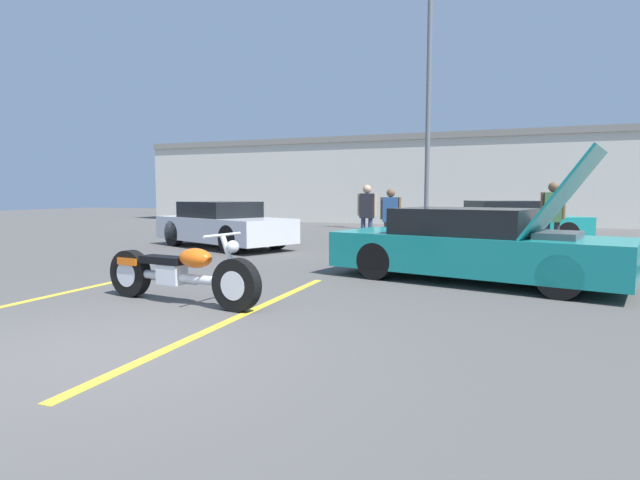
{
  "coord_description": "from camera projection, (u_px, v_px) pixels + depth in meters",
  "views": [
    {
      "loc": [
        3.48,
        -3.48,
        1.46
      ],
      "look_at": [
        0.96,
        3.26,
        0.8
      ],
      "focal_mm": 28.0,
      "sensor_mm": 36.0,
      "label": 1
    }
  ],
  "objects": [
    {
      "name": "ground_plane",
      "position": [
        98.0,
        353.0,
        4.59
      ],
      "size": [
        80.0,
        80.0,
        0.0
      ],
      "primitive_type": "plane",
      "color": "#514F4C"
    },
    {
      "name": "parking_stripe_foreground",
      "position": [
        44.0,
        297.0,
        7.07
      ],
      "size": [
        0.12,
        5.4,
        0.01
      ],
      "primitive_type": "cube",
      "color": "yellow",
      "rests_on": "ground"
    },
    {
      "name": "parking_stripe_middle",
      "position": [
        239.0,
        316.0,
        5.97
      ],
      "size": [
        0.12,
        5.4,
        0.01
      ],
      "primitive_type": "cube",
      "color": "yellow",
      "rests_on": "ground"
    },
    {
      "name": "far_building",
      "position": [
        435.0,
        177.0,
        25.73
      ],
      "size": [
        32.0,
        4.2,
        4.4
      ],
      "color": "beige",
      "rests_on": "ground"
    },
    {
      "name": "light_pole",
      "position": [
        430.0,
        104.0,
        18.68
      ],
      "size": [
        1.21,
        0.28,
        8.87
      ],
      "color": "slate",
      "rests_on": "ground"
    },
    {
      "name": "motorcycle",
      "position": [
        179.0,
        274.0,
        6.67
      ],
      "size": [
        2.57,
        0.75,
        0.97
      ],
      "rotation": [
        0.0,
        0.0,
        -0.14
      ],
      "color": "black",
      "rests_on": "ground"
    },
    {
      "name": "show_car_hood_open",
      "position": [
        475.0,
        246.0,
        8.35
      ],
      "size": [
        4.96,
        2.82,
        2.14
      ],
      "rotation": [
        0.0,
        0.0,
        -0.24
      ],
      "color": "teal",
      "rests_on": "ground"
    },
    {
      "name": "parked_car_mid_row",
      "position": [
        508.0,
        224.0,
        14.6
      ],
      "size": [
        4.52,
        3.31,
        1.28
      ],
      "rotation": [
        0.0,
        0.0,
        0.43
      ],
      "color": "teal",
      "rests_on": "ground"
    },
    {
      "name": "parked_car_left_row",
      "position": [
        223.0,
        225.0,
        13.71
      ],
      "size": [
        4.62,
        3.3,
        1.26
      ],
      "rotation": [
        0.0,
        0.0,
        -0.41
      ],
      "color": "silver",
      "rests_on": "ground"
    },
    {
      "name": "spectator_near_motorcycle",
      "position": [
        367.0,
        211.0,
        13.28
      ],
      "size": [
        0.52,
        0.22,
        1.71
      ],
      "color": "#38476B",
      "rests_on": "ground"
    },
    {
      "name": "spectator_by_show_car",
      "position": [
        391.0,
        215.0,
        12.33
      ],
      "size": [
        0.52,
        0.21,
        1.6
      ],
      "color": "brown",
      "rests_on": "ground"
    },
    {
      "name": "spectator_midground",
      "position": [
        553.0,
        213.0,
        11.18
      ],
      "size": [
        0.52,
        0.23,
        1.74
      ],
      "color": "#333338",
      "rests_on": "ground"
    }
  ]
}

